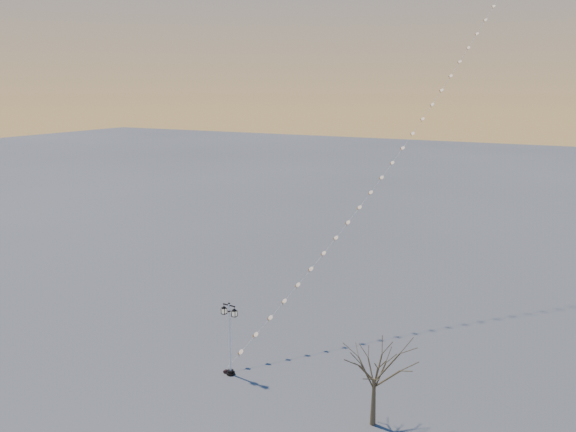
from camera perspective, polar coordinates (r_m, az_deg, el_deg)
The scene contains 4 objects.
ground at distance 32.48m, azimuth -5.24°, elevation -16.83°, with size 300.00×300.00×0.00m, color #545455.
street_lamp at distance 32.81m, azimuth -5.85°, elevation -11.78°, with size 1.11×0.49×4.37m.
bare_tree at distance 28.27m, azimuth 8.67°, elevation -14.78°, with size 2.62×2.62×4.34m.
kite_train at distance 45.08m, azimuth 14.88°, elevation 14.64°, with size 14.03×38.78×35.75m.
Camera 1 is at (15.51, -23.59, 16.06)m, focal length 35.51 mm.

